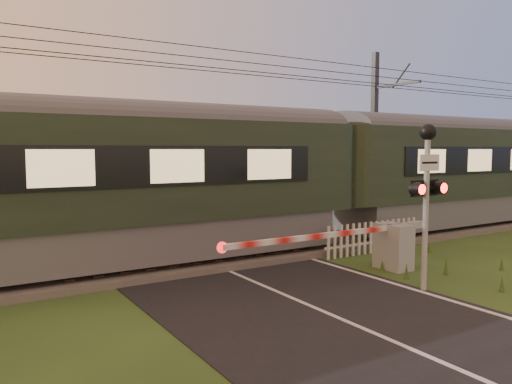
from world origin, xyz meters
TOP-DOWN VIEW (x-y plane):
  - ground at (0.00, 0.00)m, footprint 160.00×160.00m
  - road at (0.02, -0.23)m, footprint 6.00×140.00m
  - track_bed at (0.00, 6.50)m, footprint 140.00×3.40m
  - overhead_wires at (0.00, 6.50)m, footprint 120.00×0.62m
  - train at (4.69, 6.50)m, footprint 44.94×3.10m
  - boom_gate at (3.68, 2.81)m, footprint 6.45×0.95m
  - crossing_signal at (2.93, 0.97)m, footprint 0.96×0.37m
  - picket_fence at (4.98, 4.60)m, footprint 3.87×0.08m
  - catenary_mast at (9.14, 8.73)m, footprint 0.23×2.46m

SIDE VIEW (x-z plane):
  - ground at x=0.00m, z-range 0.00..0.00m
  - road at x=0.02m, z-range 0.00..0.03m
  - track_bed at x=0.00m, z-range -0.13..0.26m
  - picket_fence at x=4.98m, z-range 0.01..1.00m
  - boom_gate at x=3.68m, z-range 0.05..1.31m
  - train at x=4.69m, z-range 0.28..4.47m
  - crossing_signal at x=2.93m, z-range 0.71..4.50m
  - catenary_mast at x=9.14m, z-range 0.14..7.37m
  - overhead_wires at x=0.00m, z-range 5.41..6.04m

